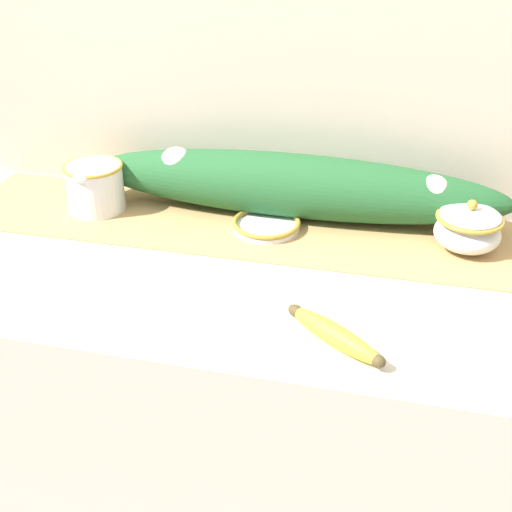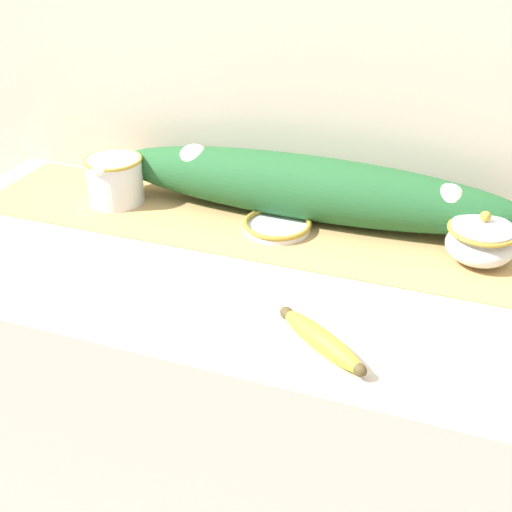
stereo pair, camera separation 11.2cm
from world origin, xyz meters
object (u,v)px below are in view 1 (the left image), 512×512
Objects in this scene: small_dish at (266,224)px; banana at (334,334)px; cream_pitcher at (95,185)px; sugar_bowl at (468,228)px.

banana is at bearing -61.99° from small_dish.
cream_pitcher is 1.14× the size of sugar_bowl.
cream_pitcher is 0.38m from small_dish.
banana is (0.56, -0.35, -0.04)m from cream_pitcher.
cream_pitcher reaches higher than sugar_bowl.
sugar_bowl is at bearing -0.06° from cream_pitcher.
cream_pitcher is 0.77m from sugar_bowl.
cream_pitcher is at bearing 178.62° from small_dish.
sugar_bowl is 0.74× the size of banana.
small_dish is (0.38, -0.01, -0.04)m from cream_pitcher.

